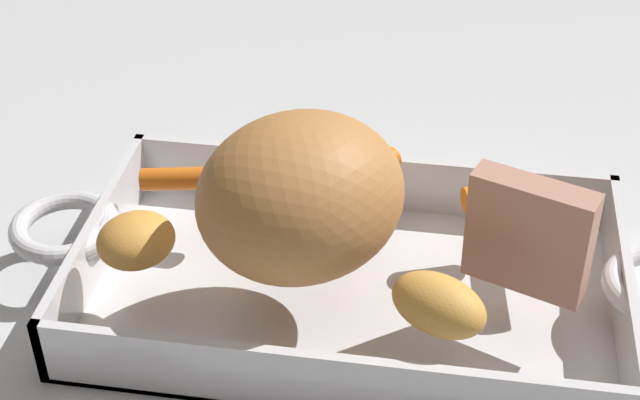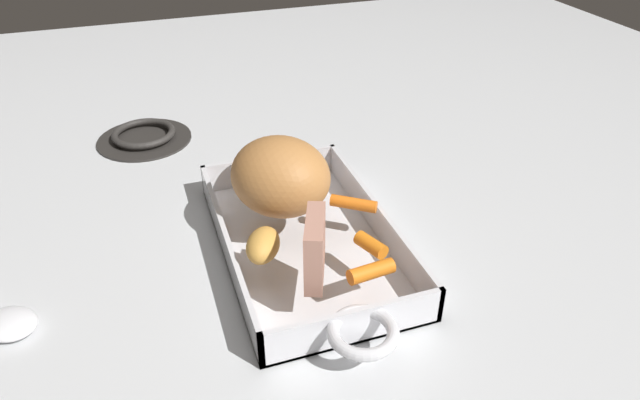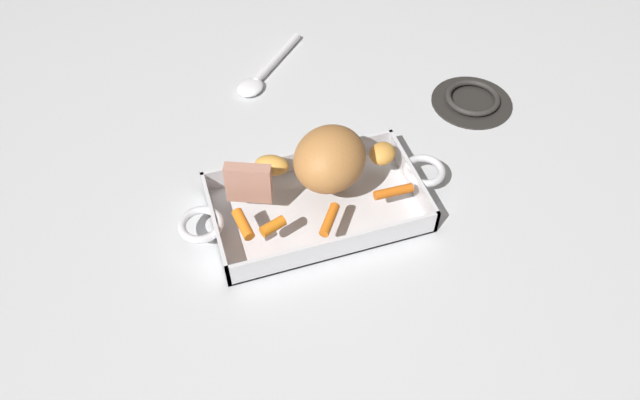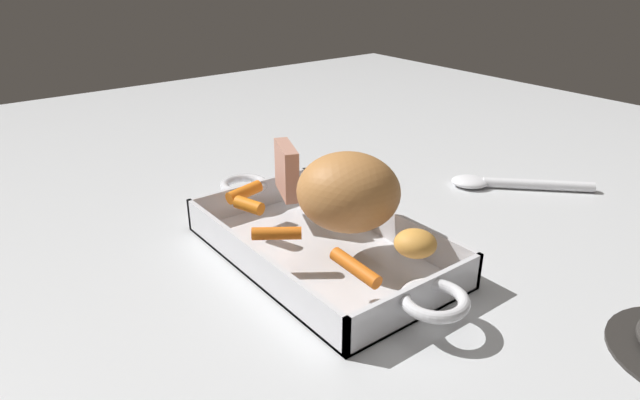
{
  "view_description": "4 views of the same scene",
  "coord_description": "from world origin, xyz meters",
  "px_view_note": "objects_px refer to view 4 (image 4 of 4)",
  "views": [
    {
      "loc": [
        0.05,
        -0.48,
        0.44
      ],
      "look_at": [
        -0.02,
        0.02,
        0.07
      ],
      "focal_mm": 53.99,
      "sensor_mm": 36.0,
      "label": 1
    },
    {
      "loc": [
        0.57,
        -0.17,
        0.47
      ],
      "look_at": [
        0.01,
        0.02,
        0.08
      ],
      "focal_mm": 31.94,
      "sensor_mm": 36.0,
      "label": 2
    },
    {
      "loc": [
        0.19,
        0.62,
        0.79
      ],
      "look_at": [
        0.0,
        0.03,
        0.06
      ],
      "focal_mm": 33.27,
      "sensor_mm": 36.0,
      "label": 3
    },
    {
      "loc": [
        -0.51,
        0.39,
        0.37
      ],
      "look_at": [
        0.02,
        -0.01,
        0.07
      ],
      "focal_mm": 30.97,
      "sensor_mm": 36.0,
      "label": 4
    }
  ],
  "objects_px": {
    "pork_roast": "(348,192)",
    "potato_golden_large": "(333,186)",
    "roast_slice_thick": "(287,170)",
    "potato_corner": "(415,243)",
    "baby_carrot_short": "(244,192)",
    "baby_carrot_center_left": "(355,268)",
    "baby_carrot_northeast": "(279,235)",
    "roasting_dish": "(320,246)",
    "serving_spoon": "(504,183)",
    "baby_carrot_long": "(249,205)"
  },
  "relations": [
    {
      "from": "pork_roast",
      "to": "serving_spoon",
      "type": "bearing_deg",
      "value": -86.34
    },
    {
      "from": "baby_carrot_short",
      "to": "roast_slice_thick",
      "type": "bearing_deg",
      "value": -113.71
    },
    {
      "from": "baby_carrot_short",
      "to": "baby_carrot_long",
      "type": "bearing_deg",
      "value": 157.24
    },
    {
      "from": "roast_slice_thick",
      "to": "pork_roast",
      "type": "bearing_deg",
      "value": 179.95
    },
    {
      "from": "roast_slice_thick",
      "to": "baby_carrot_long",
      "type": "xyz_separation_m",
      "value": [
        -0.02,
        0.08,
        -0.03
      ]
    },
    {
      "from": "baby_carrot_short",
      "to": "potato_corner",
      "type": "bearing_deg",
      "value": -164.57
    },
    {
      "from": "serving_spoon",
      "to": "pork_roast",
      "type": "bearing_deg",
      "value": 48.27
    },
    {
      "from": "roasting_dish",
      "to": "potato_corner",
      "type": "relative_size",
      "value": 9.4
    },
    {
      "from": "roast_slice_thick",
      "to": "serving_spoon",
      "type": "relative_size",
      "value": 0.38
    },
    {
      "from": "baby_carrot_center_left",
      "to": "baby_carrot_short",
      "type": "relative_size",
      "value": 1.24
    },
    {
      "from": "roast_slice_thick",
      "to": "potato_corner",
      "type": "xyz_separation_m",
      "value": [
        -0.24,
        -0.02,
        -0.02
      ]
    },
    {
      "from": "pork_roast",
      "to": "potato_golden_large",
      "type": "height_order",
      "value": "pork_roast"
    },
    {
      "from": "roast_slice_thick",
      "to": "baby_carrot_short",
      "type": "xyz_separation_m",
      "value": [
        0.03,
        0.06,
        -0.03
      ]
    },
    {
      "from": "pork_roast",
      "to": "roast_slice_thick",
      "type": "height_order",
      "value": "pork_roast"
    },
    {
      "from": "roast_slice_thick",
      "to": "potato_golden_large",
      "type": "height_order",
      "value": "roast_slice_thick"
    },
    {
      "from": "pork_roast",
      "to": "baby_carrot_short",
      "type": "height_order",
      "value": "pork_roast"
    },
    {
      "from": "baby_carrot_center_left",
      "to": "baby_carrot_northeast",
      "type": "distance_m",
      "value": 0.12
    },
    {
      "from": "baby_carrot_long",
      "to": "baby_carrot_center_left",
      "type": "xyz_separation_m",
      "value": [
        -0.21,
        -0.01,
        -0.0
      ]
    },
    {
      "from": "potato_corner",
      "to": "potato_golden_large",
      "type": "bearing_deg",
      "value": -9.13
    },
    {
      "from": "roast_slice_thick",
      "to": "baby_carrot_northeast",
      "type": "distance_m",
      "value": 0.15
    },
    {
      "from": "pork_roast",
      "to": "baby_carrot_center_left",
      "type": "height_order",
      "value": "pork_roast"
    },
    {
      "from": "pork_roast",
      "to": "baby_carrot_short",
      "type": "relative_size",
      "value": 2.38
    },
    {
      "from": "roasting_dish",
      "to": "potato_corner",
      "type": "xyz_separation_m",
      "value": [
        -0.13,
        -0.04,
        0.05
      ]
    },
    {
      "from": "roasting_dish",
      "to": "baby_carrot_short",
      "type": "height_order",
      "value": "baby_carrot_short"
    },
    {
      "from": "baby_carrot_northeast",
      "to": "baby_carrot_short",
      "type": "bearing_deg",
      "value": -13.15
    },
    {
      "from": "pork_roast",
      "to": "roast_slice_thick",
      "type": "distance_m",
      "value": 0.14
    },
    {
      "from": "baby_carrot_long",
      "to": "baby_carrot_northeast",
      "type": "distance_m",
      "value": 0.09
    },
    {
      "from": "baby_carrot_long",
      "to": "potato_golden_large",
      "type": "bearing_deg",
      "value": -104.23
    },
    {
      "from": "roast_slice_thick",
      "to": "baby_carrot_center_left",
      "type": "height_order",
      "value": "roast_slice_thick"
    },
    {
      "from": "potato_golden_large",
      "to": "serving_spoon",
      "type": "distance_m",
      "value": 0.33
    },
    {
      "from": "pork_roast",
      "to": "potato_golden_large",
      "type": "bearing_deg",
      "value": -27.94
    },
    {
      "from": "baby_carrot_northeast",
      "to": "potato_golden_large",
      "type": "relative_size",
      "value": 1.03
    },
    {
      "from": "roast_slice_thick",
      "to": "serving_spoon",
      "type": "bearing_deg",
      "value": -107.05
    },
    {
      "from": "baby_carrot_center_left",
      "to": "potato_corner",
      "type": "relative_size",
      "value": 1.36
    },
    {
      "from": "baby_carrot_northeast",
      "to": "potato_golden_large",
      "type": "distance_m",
      "value": 0.15
    },
    {
      "from": "roast_slice_thick",
      "to": "baby_carrot_northeast",
      "type": "bearing_deg",
      "value": 141.6
    },
    {
      "from": "baby_carrot_northeast",
      "to": "potato_corner",
      "type": "height_order",
      "value": "potato_corner"
    },
    {
      "from": "roast_slice_thick",
      "to": "serving_spoon",
      "type": "xyz_separation_m",
      "value": [
        -0.11,
        -0.37,
        -0.08
      ]
    },
    {
      "from": "baby_carrot_northeast",
      "to": "potato_golden_large",
      "type": "height_order",
      "value": "potato_golden_large"
    },
    {
      "from": "pork_roast",
      "to": "baby_carrot_long",
      "type": "bearing_deg",
      "value": 32.34
    },
    {
      "from": "baby_carrot_long",
      "to": "pork_roast",
      "type": "bearing_deg",
      "value": -147.66
    },
    {
      "from": "potato_golden_large",
      "to": "serving_spoon",
      "type": "height_order",
      "value": "potato_golden_large"
    },
    {
      "from": "serving_spoon",
      "to": "baby_carrot_northeast",
      "type": "bearing_deg",
      "value": 44.46
    },
    {
      "from": "baby_carrot_short",
      "to": "serving_spoon",
      "type": "distance_m",
      "value": 0.45
    },
    {
      "from": "baby_carrot_short",
      "to": "serving_spoon",
      "type": "relative_size",
      "value": 0.28
    },
    {
      "from": "baby_carrot_short",
      "to": "baby_carrot_northeast",
      "type": "relative_size",
      "value": 0.9
    },
    {
      "from": "roasting_dish",
      "to": "serving_spoon",
      "type": "bearing_deg",
      "value": -90.82
    },
    {
      "from": "baby_carrot_long",
      "to": "baby_carrot_northeast",
      "type": "xyz_separation_m",
      "value": [
        -0.09,
        0.01,
        -0.0
      ]
    },
    {
      "from": "baby_carrot_center_left",
      "to": "potato_corner",
      "type": "height_order",
      "value": "potato_corner"
    },
    {
      "from": "roasting_dish",
      "to": "potato_corner",
      "type": "bearing_deg",
      "value": -164.03
    }
  ]
}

